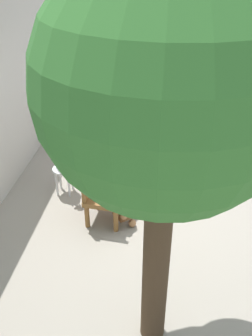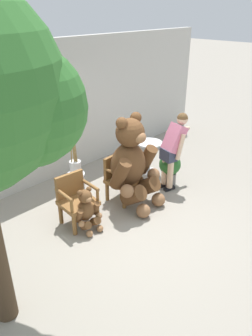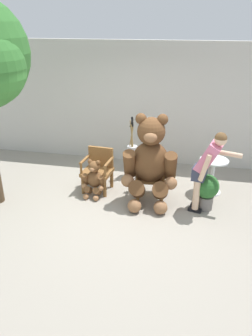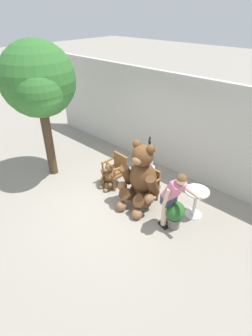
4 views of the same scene
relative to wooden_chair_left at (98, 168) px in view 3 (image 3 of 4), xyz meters
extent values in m
plane|color=gray|center=(0.53, -0.69, -0.46)|extent=(60.00, 60.00, 0.00)
cube|color=beige|center=(0.53, 1.71, 0.94)|extent=(10.00, 0.16, 2.80)
cube|color=brown|center=(-0.01, -0.06, -0.06)|extent=(0.60, 0.57, 0.07)
cylinder|color=brown|center=(-0.25, -0.25, -0.28)|extent=(0.07, 0.07, 0.37)
cylinder|color=brown|center=(0.20, -0.29, -0.28)|extent=(0.07, 0.07, 0.37)
cylinder|color=brown|center=(-0.22, 0.17, -0.28)|extent=(0.07, 0.07, 0.37)
cylinder|color=brown|center=(0.24, 0.13, -0.28)|extent=(0.07, 0.07, 0.37)
cube|color=brown|center=(0.02, 0.17, 0.19)|extent=(0.52, 0.11, 0.42)
cylinder|color=brown|center=(-0.25, -0.04, 0.20)|extent=(0.10, 0.48, 0.06)
cylinder|color=brown|center=(-0.27, -0.25, 0.09)|extent=(0.05, 0.05, 0.22)
cylinder|color=brown|center=(0.24, -0.08, 0.20)|extent=(0.10, 0.48, 0.06)
cylinder|color=brown|center=(0.22, -0.29, 0.09)|extent=(0.05, 0.05, 0.22)
cube|color=brown|center=(1.07, -0.06, -0.06)|extent=(0.60, 0.56, 0.07)
cylinder|color=brown|center=(0.86, -0.29, -0.28)|extent=(0.07, 0.07, 0.37)
cylinder|color=brown|center=(1.32, -0.25, -0.28)|extent=(0.07, 0.07, 0.37)
cylinder|color=brown|center=(0.83, 0.13, -0.28)|extent=(0.07, 0.07, 0.37)
cylinder|color=brown|center=(1.29, 0.16, -0.28)|extent=(0.07, 0.07, 0.37)
cube|color=brown|center=(1.06, 0.17, 0.19)|extent=(0.52, 0.10, 0.42)
cylinder|color=brown|center=(0.83, -0.08, 0.20)|extent=(0.09, 0.48, 0.06)
cylinder|color=brown|center=(0.84, -0.29, 0.09)|extent=(0.05, 0.05, 0.22)
cylinder|color=brown|center=(1.32, -0.04, 0.20)|extent=(0.09, 0.48, 0.06)
cylinder|color=brown|center=(1.34, -0.25, 0.09)|extent=(0.05, 0.05, 0.22)
ellipsoid|color=brown|center=(1.07, -0.18, 0.31)|extent=(0.74, 0.64, 0.80)
sphere|color=brown|center=(1.08, -0.22, 0.93)|extent=(0.51, 0.51, 0.51)
ellipsoid|color=#8C603D|center=(1.09, -0.44, 0.89)|extent=(0.25, 0.20, 0.19)
sphere|color=black|center=(1.09, -0.44, 0.90)|extent=(0.07, 0.07, 0.07)
sphere|color=brown|center=(0.89, -0.21, 1.14)|extent=(0.20, 0.20, 0.20)
sphere|color=brown|center=(1.27, -0.18, 1.14)|extent=(0.20, 0.20, 0.20)
cylinder|color=brown|center=(0.71, -0.34, 0.31)|extent=(0.26, 0.46, 0.60)
sphere|color=#8C603D|center=(0.71, -0.50, 0.05)|extent=(0.24, 0.24, 0.24)
cylinder|color=brown|center=(1.46, -0.29, 0.31)|extent=(0.26, 0.46, 0.60)
sphere|color=#8C603D|center=(1.49, -0.45, 0.05)|extent=(0.24, 0.24, 0.24)
cylinder|color=brown|center=(0.88, -0.49, -0.12)|extent=(0.33, 0.52, 0.47)
sphere|color=#8C603D|center=(0.88, -0.73, -0.33)|extent=(0.25, 0.25, 0.25)
cylinder|color=brown|center=(1.31, -0.46, -0.12)|extent=(0.33, 0.52, 0.47)
sphere|color=#8C603D|center=(1.35, -0.70, -0.33)|extent=(0.25, 0.25, 0.25)
ellipsoid|color=brown|center=(-0.01, -0.24, -0.12)|extent=(0.33, 0.29, 0.35)
sphere|color=brown|center=(-0.01, -0.26, 0.15)|extent=(0.22, 0.22, 0.22)
ellipsoid|color=#A47148|center=(-0.02, -0.35, 0.14)|extent=(0.11, 0.09, 0.08)
sphere|color=black|center=(-0.02, -0.35, 0.14)|extent=(0.03, 0.03, 0.03)
sphere|color=brown|center=(-0.09, -0.24, 0.25)|extent=(0.09, 0.09, 0.09)
sphere|color=brown|center=(0.08, -0.26, 0.25)|extent=(0.09, 0.09, 0.09)
cylinder|color=brown|center=(-0.18, -0.29, -0.12)|extent=(0.12, 0.20, 0.27)
sphere|color=#A47148|center=(-0.19, -0.36, -0.24)|extent=(0.11, 0.11, 0.11)
cylinder|color=brown|center=(0.15, -0.32, -0.12)|extent=(0.12, 0.20, 0.27)
sphere|color=#A47148|center=(0.16, -0.39, -0.24)|extent=(0.11, 0.11, 0.11)
cylinder|color=brown|center=(-0.11, -0.36, -0.31)|extent=(0.15, 0.23, 0.21)
sphere|color=#A47148|center=(-0.13, -0.47, -0.41)|extent=(0.11, 0.11, 0.11)
cylinder|color=brown|center=(0.08, -0.38, -0.31)|extent=(0.15, 0.23, 0.21)
sphere|color=#A47148|center=(0.08, -0.49, -0.41)|extent=(0.11, 0.11, 0.11)
cube|color=black|center=(1.96, -0.49, -0.43)|extent=(0.25, 0.15, 0.06)
cylinder|color=beige|center=(1.96, -0.49, 0.01)|extent=(0.12, 0.12, 0.82)
cube|color=black|center=(2.00, -0.32, -0.43)|extent=(0.25, 0.15, 0.06)
cylinder|color=beige|center=(2.00, -0.32, 0.01)|extent=(0.12, 0.12, 0.82)
cube|color=#33384C|center=(1.98, -0.41, 0.29)|extent=(0.29, 0.34, 0.24)
cube|color=pink|center=(2.10, -0.43, 0.60)|extent=(0.48, 0.41, 0.57)
sphere|color=beige|center=(2.26, -0.48, 0.95)|extent=(0.21, 0.21, 0.21)
sphere|color=brown|center=(2.26, -0.48, 0.97)|extent=(0.21, 0.21, 0.21)
cylinder|color=beige|center=(2.38, -0.31, 0.65)|extent=(0.57, 0.22, 0.10)
cylinder|color=beige|center=(2.05, -0.62, 0.48)|extent=(0.21, 0.13, 0.51)
cylinder|color=silver|center=(0.56, 0.71, -0.02)|extent=(0.34, 0.34, 0.03)
cylinder|color=silver|center=(0.66, 0.81, -0.25)|extent=(0.04, 0.04, 0.43)
cylinder|color=silver|center=(0.47, 0.81, -0.25)|extent=(0.04, 0.04, 0.43)
cylinder|color=silver|center=(0.66, 0.61, -0.25)|extent=(0.04, 0.04, 0.43)
cylinder|color=silver|center=(0.47, 0.61, -0.25)|extent=(0.04, 0.04, 0.43)
cylinder|color=white|center=(0.56, 0.71, 0.13)|extent=(0.22, 0.22, 0.26)
cylinder|color=#997A47|center=(0.57, 0.66, 0.42)|extent=(0.06, 0.03, 0.69)
cylinder|color=black|center=(0.57, 0.66, 0.80)|extent=(0.05, 0.04, 0.08)
cylinder|color=#997A47|center=(0.55, 0.71, 0.39)|extent=(0.03, 0.07, 0.62)
cylinder|color=black|center=(0.55, 0.71, 0.74)|extent=(0.05, 0.05, 0.08)
cylinder|color=#997A47|center=(0.57, 0.70, 0.39)|extent=(0.06, 0.03, 0.63)
cylinder|color=black|center=(0.57, 0.70, 0.74)|extent=(0.05, 0.04, 0.08)
cylinder|color=#997A47|center=(0.56, 0.70, 0.45)|extent=(0.12, 0.06, 0.75)
cylinder|color=black|center=(0.56, 0.70, 0.87)|extent=(0.05, 0.05, 0.09)
cylinder|color=#997A47|center=(0.52, 0.75, 0.38)|extent=(0.11, 0.11, 0.59)
cylinder|color=black|center=(0.52, 0.75, 0.71)|extent=(0.06, 0.06, 0.09)
cylinder|color=silver|center=(2.26, 0.31, 0.24)|extent=(0.56, 0.56, 0.03)
cylinder|color=silver|center=(2.26, 0.31, -0.12)|extent=(0.07, 0.07, 0.69)
cylinder|color=silver|center=(2.26, 0.31, -0.45)|extent=(0.40, 0.40, 0.03)
cylinder|color=slate|center=(2.14, -0.34, -0.33)|extent=(0.28, 0.28, 0.26)
sphere|color=#286028|center=(2.14, -0.34, 0.00)|extent=(0.44, 0.44, 0.44)
camera|label=1|loc=(-4.24, -0.92, 3.11)|focal=40.00mm
camera|label=2|loc=(-2.78, -3.81, 2.89)|focal=35.00mm
camera|label=3|loc=(1.76, -5.76, 2.77)|focal=35.00mm
camera|label=4|loc=(4.29, -4.25, 3.81)|focal=28.00mm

